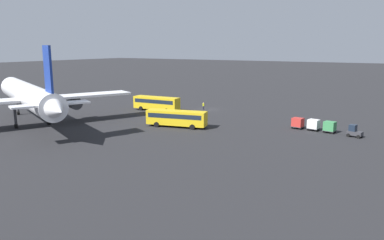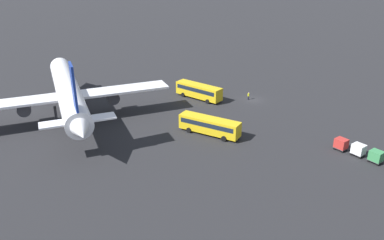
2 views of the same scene
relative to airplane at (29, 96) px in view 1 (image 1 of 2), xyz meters
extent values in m
plane|color=#232326|center=(-20.36, -34.53, -5.80)|extent=(600.00, 600.00, 0.00)
cylinder|color=silver|center=(0.51, -0.23, 0.10)|extent=(36.49, 19.85, 4.54)
cone|color=silver|center=(18.85, -8.56, 0.10)|extent=(6.33, 5.99, 4.31)
cone|color=silver|center=(-18.04, 8.19, 0.10)|extent=(7.06, 6.16, 4.08)
cube|color=silver|center=(-5.77, -9.47, -0.47)|extent=(11.73, 17.97, 0.44)
cube|color=navy|center=(-15.07, 6.84, 6.00)|extent=(3.61, 1.90, 7.26)
cube|color=silver|center=(-15.41, 7.00, 0.55)|extent=(7.30, 11.84, 0.28)
cylinder|color=#38383D|center=(-3.65, -7.56, -1.93)|extent=(5.19, 4.16, 2.50)
cylinder|color=#38383D|center=(12.63, -5.74, -3.98)|extent=(0.50, 0.50, 3.63)
cylinder|color=black|center=(12.63, -5.74, -5.35)|extent=(1.03, 0.83, 0.90)
cylinder|color=#38383D|center=(0.00, 3.24, -3.98)|extent=(0.50, 0.50, 3.63)
cylinder|color=black|center=(0.00, 3.24, -5.35)|extent=(1.03, 0.83, 0.90)
cylinder|color=#38383D|center=(-2.44, -2.13, -3.98)|extent=(0.50, 0.50, 3.63)
cylinder|color=black|center=(-2.44, -2.13, -5.35)|extent=(1.03, 0.83, 0.90)
cube|color=gold|center=(-10.74, -26.62, -3.91)|extent=(11.78, 3.64, 2.88)
cube|color=#192333|center=(-10.74, -26.62, -3.40)|extent=(10.86, 3.61, 0.92)
cylinder|color=black|center=(-7.26, -24.91, -5.30)|extent=(1.02, 0.38, 1.00)
cylinder|color=black|center=(-7.04, -27.79, -5.30)|extent=(1.02, 0.38, 1.00)
cylinder|color=black|center=(-14.43, -25.46, -5.30)|extent=(1.02, 0.38, 1.00)
cylinder|color=black|center=(-14.22, -28.34, -5.30)|extent=(1.02, 0.38, 1.00)
cube|color=gold|center=(-25.18, -13.66, -3.99)|extent=(11.96, 5.22, 2.72)
cube|color=#192333|center=(-25.18, -13.66, -3.51)|extent=(11.06, 5.05, 0.87)
cylinder|color=black|center=(-21.97, -11.50, -5.30)|extent=(1.04, 0.52, 1.00)
cylinder|color=black|center=(-21.34, -14.17, -5.30)|extent=(1.04, 0.52, 1.00)
cylinder|color=black|center=(-29.01, -13.15, -5.30)|extent=(1.04, 0.52, 1.00)
cylinder|color=black|center=(-28.39, -15.82, -5.30)|extent=(1.04, 0.52, 1.00)
cube|color=#333338|center=(-55.76, -22.79, -5.15)|extent=(2.63, 1.80, 0.70)
cube|color=#192333|center=(-55.35, -22.89, -4.25)|extent=(1.31, 1.38, 1.10)
cylinder|color=black|center=(-54.78, -22.30, -5.50)|extent=(0.63, 0.35, 0.60)
cylinder|color=black|center=(-55.09, -23.66, -5.50)|extent=(0.63, 0.35, 0.60)
cylinder|color=black|center=(-56.42, -21.93, -5.50)|extent=(0.63, 0.35, 0.60)
cylinder|color=black|center=(-56.73, -23.29, -5.50)|extent=(0.63, 0.35, 0.60)
cylinder|color=#1E1E2D|center=(-19.60, -33.89, -5.37)|extent=(0.32, 0.32, 0.85)
cylinder|color=yellow|center=(-19.60, -33.89, -4.62)|extent=(0.38, 0.38, 0.65)
sphere|color=tan|center=(-19.60, -33.89, -4.18)|extent=(0.24, 0.24, 0.24)
cube|color=#38383D|center=(-51.38, -23.74, -5.39)|extent=(2.25, 2.00, 0.10)
cube|color=#38844C|center=(-51.38, -23.74, -4.54)|extent=(2.15, 1.90, 1.60)
cylinder|color=black|center=(-50.53, -23.24, -5.62)|extent=(0.38, 0.18, 0.36)
cylinder|color=black|center=(-50.75, -24.50, -5.62)|extent=(0.38, 0.18, 0.36)
cylinder|color=black|center=(-52.02, -22.98, -5.62)|extent=(0.38, 0.18, 0.36)
cylinder|color=black|center=(-52.24, -24.24, -5.62)|extent=(0.38, 0.18, 0.36)
cube|color=#38383D|center=(-48.45, -24.12, -5.39)|extent=(2.25, 2.00, 0.10)
cube|color=silver|center=(-48.45, -24.12, -4.54)|extent=(2.15, 1.90, 1.60)
cylinder|color=black|center=(-47.60, -23.62, -5.62)|extent=(0.38, 0.18, 0.36)
cylinder|color=black|center=(-47.81, -24.88, -5.62)|extent=(0.38, 0.18, 0.36)
cylinder|color=black|center=(-49.09, -23.36, -5.62)|extent=(0.38, 0.18, 0.36)
cylinder|color=black|center=(-49.31, -24.62, -5.62)|extent=(0.38, 0.18, 0.36)
cube|color=#38383D|center=(-45.52, -24.17, -5.39)|extent=(2.25, 2.00, 0.10)
cube|color=#B72D28|center=(-45.52, -24.17, -4.54)|extent=(2.15, 1.90, 1.60)
cylinder|color=black|center=(-44.67, -23.67, -5.62)|extent=(0.38, 0.18, 0.36)
cylinder|color=black|center=(-44.88, -24.94, -5.62)|extent=(0.38, 0.18, 0.36)
cylinder|color=black|center=(-46.16, -23.41, -5.62)|extent=(0.38, 0.18, 0.36)
cylinder|color=black|center=(-46.38, -24.68, -5.62)|extent=(0.38, 0.18, 0.36)
camera|label=1|loc=(-64.36, 44.88, 9.48)|focal=35.00mm
camera|label=2|loc=(-65.80, 34.22, 24.07)|focal=35.00mm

